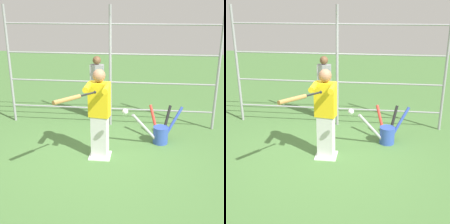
% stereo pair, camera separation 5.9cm
% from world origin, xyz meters
% --- Properties ---
extents(ground_plane, '(24.00, 24.00, 0.00)m').
position_xyz_m(ground_plane, '(0.00, 0.00, 0.00)').
color(ground_plane, '#4C7A3D').
extents(home_plate, '(0.40, 0.40, 0.02)m').
position_xyz_m(home_plate, '(0.00, 0.00, 0.01)').
color(home_plate, white).
rests_on(home_plate, ground).
extents(fence_backstop, '(4.76, 0.06, 2.71)m').
position_xyz_m(fence_backstop, '(0.00, -1.60, 1.35)').
color(fence_backstop, '#939399').
rests_on(fence_backstop, ground).
extents(batter, '(0.43, 0.60, 1.68)m').
position_xyz_m(batter, '(0.00, 0.02, 0.91)').
color(batter, silver).
rests_on(batter, ground).
extents(baseball_bat_swinging, '(0.52, 0.79, 0.10)m').
position_xyz_m(baseball_bat_swinging, '(0.28, 0.91, 1.42)').
color(baseball_bat_swinging, black).
extents(softball_in_flight, '(0.10, 0.10, 0.10)m').
position_xyz_m(softball_in_flight, '(-0.50, 0.46, 1.08)').
color(softball_in_flight, white).
extents(bat_bucket, '(1.07, 0.72, 0.72)m').
position_xyz_m(bat_bucket, '(-1.14, -0.74, 0.23)').
color(bat_bucket, '#3351B2').
rests_on(bat_bucket, ground).
extents(bystander_behind_fence, '(0.32, 0.20, 1.55)m').
position_xyz_m(bystander_behind_fence, '(0.37, -2.01, 0.81)').
color(bystander_behind_fence, '#3F3F47').
rests_on(bystander_behind_fence, ground).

